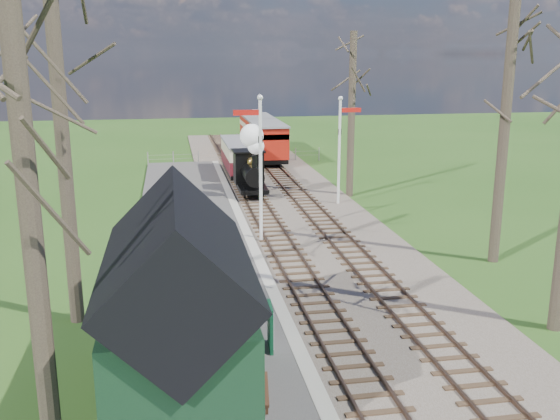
% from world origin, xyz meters
% --- Properties ---
extents(distant_hills, '(114.40, 48.00, 22.02)m').
position_xyz_m(distant_hills, '(1.40, 64.38, -16.21)').
color(distant_hills, '#385B23').
rests_on(distant_hills, ground).
extents(ballast_bed, '(8.00, 60.00, 0.10)m').
position_xyz_m(ballast_bed, '(1.30, 22.00, 0.05)').
color(ballast_bed, brown).
rests_on(ballast_bed, ground).
extents(track_near, '(1.60, 60.00, 0.15)m').
position_xyz_m(track_near, '(0.00, 22.00, 0.10)').
color(track_near, brown).
rests_on(track_near, ground).
extents(track_far, '(1.60, 60.00, 0.15)m').
position_xyz_m(track_far, '(2.60, 22.00, 0.10)').
color(track_far, brown).
rests_on(track_far, ground).
extents(platform, '(5.00, 44.00, 0.20)m').
position_xyz_m(platform, '(-3.50, 14.00, 0.10)').
color(platform, '#474442').
rests_on(platform, ground).
extents(coping_strip, '(0.40, 44.00, 0.21)m').
position_xyz_m(coping_strip, '(-1.20, 14.00, 0.10)').
color(coping_strip, '#B2AD9E').
rests_on(coping_strip, ground).
extents(station_shed, '(3.25, 6.30, 4.78)m').
position_xyz_m(station_shed, '(-4.30, 4.00, 2.27)').
color(station_shed, black).
rests_on(station_shed, platform).
extents(semaphore_near, '(1.22, 0.24, 6.22)m').
position_xyz_m(semaphore_near, '(-0.77, 16.00, 3.62)').
color(semaphore_near, silver).
rests_on(semaphore_near, ground).
extents(semaphore_far, '(1.22, 0.24, 5.72)m').
position_xyz_m(semaphore_far, '(4.37, 22.00, 3.35)').
color(semaphore_far, silver).
rests_on(semaphore_far, ground).
extents(bare_trees, '(15.51, 22.39, 12.00)m').
position_xyz_m(bare_trees, '(1.33, 10.10, 5.21)').
color(bare_trees, '#382D23').
rests_on(bare_trees, ground).
extents(fence_line, '(12.60, 0.08, 1.00)m').
position_xyz_m(fence_line, '(0.30, 36.00, 0.55)').
color(fence_line, slate).
rests_on(fence_line, ground).
extents(locomotive, '(1.61, 3.77, 4.04)m').
position_xyz_m(locomotive, '(-0.01, 24.71, 1.88)').
color(locomotive, black).
rests_on(locomotive, ground).
extents(coach, '(1.88, 6.46, 1.98)m').
position_xyz_m(coach, '(0.00, 30.77, 1.38)').
color(coach, black).
rests_on(coach, ground).
extents(red_carriage_a, '(2.30, 5.69, 2.42)m').
position_xyz_m(red_carriage_a, '(2.60, 35.38, 1.64)').
color(red_carriage_a, black).
rests_on(red_carriage_a, ground).
extents(red_carriage_b, '(2.30, 5.69, 2.42)m').
position_xyz_m(red_carriage_b, '(2.60, 40.88, 1.64)').
color(red_carriage_b, black).
rests_on(red_carriage_b, ground).
extents(sign_board, '(0.16, 0.85, 1.24)m').
position_xyz_m(sign_board, '(-1.93, 5.81, 0.82)').
color(sign_board, '#0E4326').
rests_on(sign_board, platform).
extents(bench, '(0.60, 1.51, 0.84)m').
position_xyz_m(bench, '(-2.68, 3.40, 0.59)').
color(bench, '#452918').
rests_on(bench, platform).
extents(person, '(0.46, 0.60, 1.45)m').
position_xyz_m(person, '(-2.90, 6.51, 0.93)').
color(person, '#1B2230').
rests_on(person, platform).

